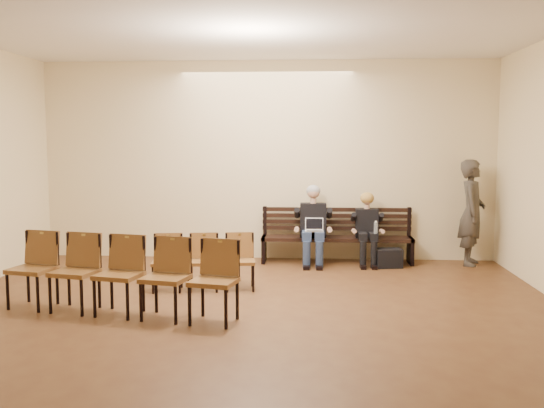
{
  "coord_description": "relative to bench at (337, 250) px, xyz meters",
  "views": [
    {
      "loc": [
        0.79,
        -5.72,
        2.11
      ],
      "look_at": [
        0.15,
        4.05,
        1.08
      ],
      "focal_mm": 40.0,
      "sensor_mm": 36.0,
      "label": 1
    }
  ],
  "objects": [
    {
      "name": "bench",
      "position": [
        0.0,
        0.0,
        0.0
      ],
      "size": [
        2.6,
        0.9,
        0.45
      ],
      "primitive_type": "cube",
      "color": "black",
      "rests_on": "ground"
    },
    {
      "name": "passerby",
      "position": [
        2.26,
        -0.03,
        0.8
      ],
      "size": [
        0.7,
        0.87,
        2.06
      ],
      "primitive_type": "imported",
      "rotation": [
        0.0,
        0.0,
        1.25
      ],
      "color": "#3C3731",
      "rests_on": "ground"
    },
    {
      "name": "seated_woman",
      "position": [
        0.51,
        -0.12,
        0.32
      ],
      "size": [
        0.47,
        0.65,
        1.09
      ],
      "primitive_type": null,
      "color": "black",
      "rests_on": "ground"
    },
    {
      "name": "chair_row_back",
      "position": [
        -2.76,
        -3.33,
        0.26
      ],
      "size": [
        3.0,
        1.12,
        0.96
      ],
      "primitive_type": "cube",
      "rotation": [
        0.0,
        0.0,
        -0.21
      ],
      "color": "brown",
      "rests_on": "ground"
    },
    {
      "name": "chair_row_front",
      "position": [
        -1.95,
        -2.07,
        0.18
      ],
      "size": [
        1.48,
        0.63,
        0.8
      ],
      "primitive_type": "cube",
      "rotation": [
        0.0,
        0.0,
        0.13
      ],
      "color": "brown",
      "rests_on": "ground"
    },
    {
      "name": "laptop",
      "position": [
        -0.39,
        -0.31,
        0.34
      ],
      "size": [
        0.33,
        0.27,
        0.22
      ],
      "primitive_type": "cube",
      "rotation": [
        0.0,
        0.0,
        -0.1
      ],
      "color": "silver",
      "rests_on": "bench"
    },
    {
      "name": "bag",
      "position": [
        0.85,
        -0.34,
        -0.07
      ],
      "size": [
        0.46,
        0.35,
        0.31
      ],
      "primitive_type": "cube",
      "rotation": [
        0.0,
        0.0,
        0.16
      ],
      "color": "black",
      "rests_on": "ground"
    },
    {
      "name": "ground",
      "position": [
        -1.24,
        -4.65,
        -0.23
      ],
      "size": [
        10.0,
        10.0,
        0.0
      ],
      "primitive_type": "plane",
      "color": "brown",
      "rests_on": "ground"
    },
    {
      "name": "water_bottle",
      "position": [
        0.63,
        -0.33,
        0.33
      ],
      "size": [
        0.07,
        0.07,
        0.22
      ],
      "primitive_type": "cylinder",
      "rotation": [
        0.0,
        0.0,
        -0.14
      ],
      "color": "silver",
      "rests_on": "bench"
    },
    {
      "name": "seated_man",
      "position": [
        -0.41,
        -0.12,
        0.44
      ],
      "size": [
        0.55,
        0.76,
        1.33
      ],
      "primitive_type": null,
      "color": "black",
      "rests_on": "ground"
    },
    {
      "name": "room_walls",
      "position": [
        -1.24,
        -3.86,
        2.31
      ],
      "size": [
        8.02,
        10.01,
        3.51
      ],
      "color": "beige",
      "rests_on": "ground"
    }
  ]
}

